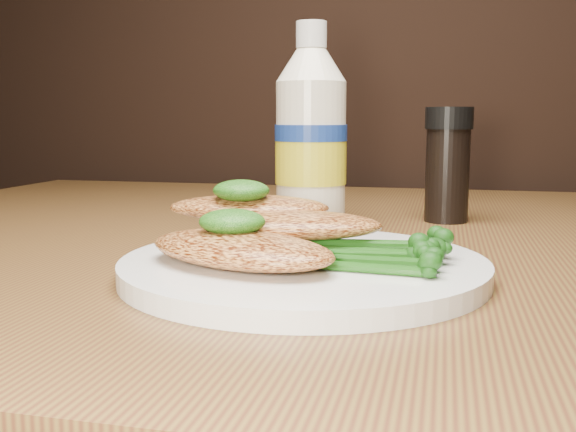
# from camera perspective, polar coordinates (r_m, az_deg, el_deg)

# --- Properties ---
(plate) EXTENTS (0.24, 0.24, 0.01)m
(plate) POSITION_cam_1_polar(r_m,az_deg,el_deg) (0.44, 1.34, -4.41)
(plate) COLOR white
(plate) RESTS_ON dining_table
(chicken_front) EXTENTS (0.15, 0.11, 0.02)m
(chicken_front) POSITION_cam_1_polar(r_m,az_deg,el_deg) (0.42, -4.11, -2.85)
(chicken_front) COLOR #CF8641
(chicken_front) RESTS_ON plate
(chicken_mid) EXTENTS (0.13, 0.07, 0.02)m
(chicken_mid) POSITION_cam_1_polar(r_m,az_deg,el_deg) (0.46, 0.43, -0.75)
(chicken_mid) COLOR #CF8641
(chicken_mid) RESTS_ON plate
(chicken_back) EXTENTS (0.13, 0.08, 0.02)m
(chicken_back) POSITION_cam_1_polar(r_m,az_deg,el_deg) (0.49, -3.36, 0.73)
(chicken_back) COLOR #CF8641
(chicken_back) RESTS_ON plate
(pesto_front) EXTENTS (0.05, 0.04, 0.02)m
(pesto_front) POSITION_cam_1_polar(r_m,az_deg,el_deg) (0.42, -4.81, -0.49)
(pesto_front) COLOR black
(pesto_front) RESTS_ON chicken_front
(pesto_back) EXTENTS (0.05, 0.04, 0.02)m
(pesto_back) POSITION_cam_1_polar(r_m,az_deg,el_deg) (0.48, -4.04, 2.19)
(pesto_back) COLOR black
(pesto_back) RESTS_ON chicken_back
(broccolini_bundle) EXTENTS (0.15, 0.13, 0.02)m
(broccolini_bundle) POSITION_cam_1_polar(r_m,az_deg,el_deg) (0.43, 6.57, -2.73)
(broccolini_bundle) COLOR #184A10
(broccolini_bundle) RESTS_ON plate
(mayo_bottle) EXTENTS (0.07, 0.07, 0.19)m
(mayo_bottle) POSITION_cam_1_polar(r_m,az_deg,el_deg) (0.63, 1.98, 7.69)
(mayo_bottle) COLOR white
(mayo_bottle) RESTS_ON dining_table
(pepper_grinder) EXTENTS (0.05, 0.05, 0.11)m
(pepper_grinder) POSITION_cam_1_polar(r_m,az_deg,el_deg) (0.68, 13.52, 4.27)
(pepper_grinder) COLOR black
(pepper_grinder) RESTS_ON dining_table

